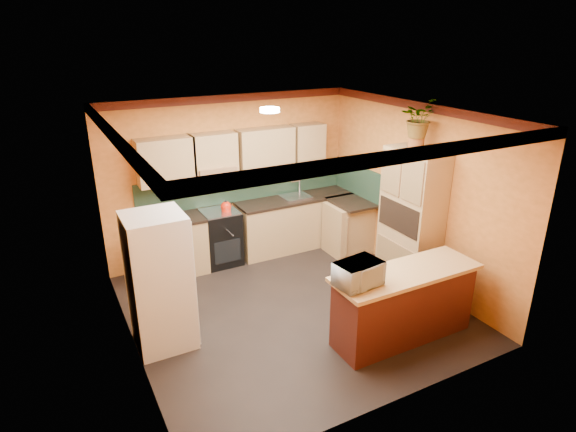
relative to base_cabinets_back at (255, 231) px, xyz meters
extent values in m
plane|color=black|center=(-0.28, -1.80, -0.44)|extent=(4.20, 4.20, 0.00)
cube|color=white|center=(-0.28, -1.80, 2.26)|extent=(4.20, 4.20, 0.04)
cube|color=orange|center=(-0.28, 0.30, 0.91)|extent=(4.20, 0.04, 2.70)
cube|color=orange|center=(-0.28, -3.90, 0.91)|extent=(4.20, 0.04, 2.70)
cube|color=orange|center=(-2.38, -1.80, 0.91)|extent=(0.04, 4.20, 2.70)
cube|color=orange|center=(1.82, -1.80, 0.91)|extent=(0.04, 4.20, 2.70)
cube|color=#1C3421|center=(-0.03, 0.29, 0.75)|extent=(3.70, 0.02, 0.53)
cube|color=#1C3421|center=(1.81, -0.40, 0.75)|extent=(0.02, 1.40, 0.53)
cube|color=tan|center=(-0.18, 0.13, 1.36)|extent=(3.10, 0.34, 0.70)
cylinder|color=white|center=(-0.28, -1.20, 2.22)|extent=(0.26, 0.26, 0.06)
cube|color=tan|center=(0.00, 0.00, 0.00)|extent=(3.65, 0.60, 0.88)
cube|color=black|center=(0.00, 0.00, 0.46)|extent=(3.65, 0.62, 0.04)
cube|color=black|center=(-0.62, 0.00, 0.02)|extent=(0.58, 0.58, 0.91)
cube|color=silver|center=(0.78, 0.00, 0.50)|extent=(0.48, 0.40, 0.03)
cube|color=tan|center=(1.52, -0.63, 0.00)|extent=(0.60, 0.80, 0.88)
cube|color=black|center=(1.52, -0.63, 0.46)|extent=(0.62, 0.80, 0.04)
cube|color=silver|center=(-2.03, -1.76, 0.41)|extent=(0.68, 0.66, 1.70)
cube|color=tan|center=(1.57, -2.03, 0.61)|extent=(0.48, 0.90, 2.10)
cylinder|color=brown|center=(1.57, -1.98, 1.74)|extent=(0.22, 0.22, 0.16)
imported|color=tan|center=(1.57, -1.98, 2.09)|extent=(0.60, 0.57, 0.53)
cube|color=#44110F|center=(0.64, -3.04, 0.00)|extent=(1.80, 0.55, 0.88)
cube|color=tan|center=(0.64, -3.04, 0.47)|extent=(1.90, 0.65, 0.05)
imported|color=silver|center=(-0.09, -3.04, 0.63)|extent=(0.56, 0.42, 0.29)
camera|label=1|loc=(-3.03, -6.91, 3.19)|focal=30.00mm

